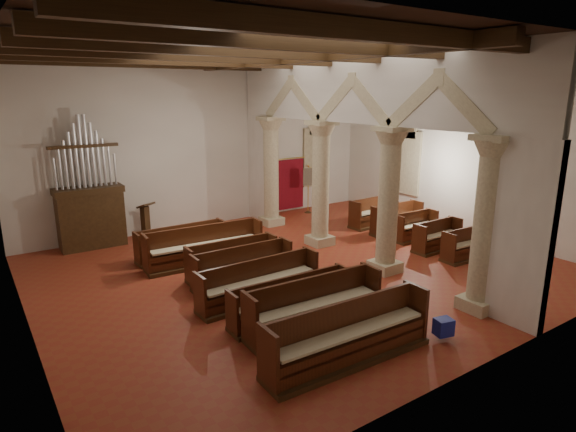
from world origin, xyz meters
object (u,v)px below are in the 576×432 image
Objects in this scene: pipe_organ at (90,206)px; aisle_pew_0 at (468,249)px; processional_banner at (308,195)px; lectern at (146,223)px; nave_pew_0 at (349,343)px.

aisle_pew_0 is (9.16, -7.67, -1.05)m from pipe_organ.
aisle_pew_0 is at bearing -69.55° from processional_banner.
lectern is (1.76, -0.01, -0.84)m from pipe_organ.
nave_pew_0 reaches higher than aisle_pew_0.
processional_banner is (6.81, -0.28, 0.22)m from lectern.
pipe_organ reaches higher than nave_pew_0.
processional_banner is (8.57, -0.29, -0.62)m from pipe_organ.
processional_banner is 11.54m from nave_pew_0.
lectern is at bearing -0.37° from pipe_organ.
pipe_organ is 1.95m from lectern.
aisle_pew_0 is (7.40, -7.66, -0.21)m from lectern.
pipe_organ is 2.15× the size of processional_banner.
nave_pew_0 is (2.32, -9.98, -0.99)m from pipe_organ.
aisle_pew_0 is at bearing -39.93° from pipe_organ.
nave_pew_0 is (-6.25, -9.69, -0.37)m from processional_banner.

